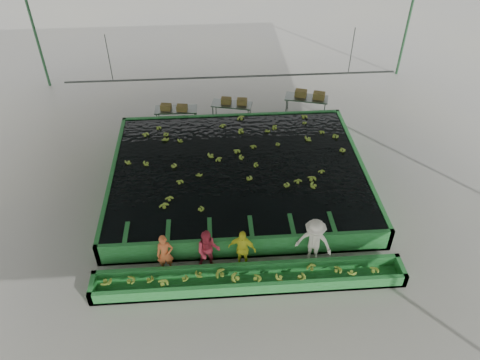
{
  "coord_description": "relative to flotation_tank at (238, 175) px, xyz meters",
  "views": [
    {
      "loc": [
        -0.99,
        -13.13,
        12.11
      ],
      "look_at": [
        0.0,
        0.5,
        1.0
      ],
      "focal_mm": 35.0,
      "sensor_mm": 36.0,
      "label": 1
    }
  ],
  "objects": [
    {
      "name": "cableway_rail",
      "position": [
        0.0,
        3.5,
        2.55
      ],
      "size": [
        0.08,
        0.08,
        14.0
      ],
      "primitive_type": "cylinder",
      "color": "#59605B",
      "rests_on": "shed_roof"
    },
    {
      "name": "worker_b",
      "position": [
        -1.28,
        -4.3,
        0.36
      ],
      "size": [
        0.8,
        0.63,
        1.61
      ],
      "primitive_type": "imported",
      "rotation": [
        0.0,
        0.0,
        -0.02
      ],
      "color": "#C93145",
      "rests_on": "ground"
    },
    {
      "name": "rail_hanger_right",
      "position": [
        5.0,
        3.5,
        3.55
      ],
      "size": [
        0.04,
        0.04,
        2.0
      ],
      "primitive_type": "cylinder",
      "color": "#59605B",
      "rests_on": "shed_roof"
    },
    {
      "name": "rail_hanger_left",
      "position": [
        -5.0,
        3.5,
        3.55
      ],
      "size": [
        0.04,
        0.04,
        2.0
      ],
      "primitive_type": "cylinder",
      "color": "#59605B",
      "rests_on": "shed_roof"
    },
    {
      "name": "packing_table_left",
      "position": [
        -2.6,
        4.62,
        -0.0
      ],
      "size": [
        1.98,
        0.83,
        0.89
      ],
      "primitive_type": null,
      "rotation": [
        0.0,
        0.0,
        -0.02
      ],
      "color": "#59605B",
      "rests_on": "ground"
    },
    {
      "name": "packing_table_right",
      "position": [
        3.69,
        5.19,
        0.02
      ],
      "size": [
        2.2,
        1.34,
        0.93
      ],
      "primitive_type": null,
      "rotation": [
        0.0,
        0.0,
        -0.27
      ],
      "color": "#59605B",
      "rests_on": "ground"
    },
    {
      "name": "box_stack_left",
      "position": [
        -2.68,
        4.53,
        0.45
      ],
      "size": [
        1.28,
        0.55,
        0.27
      ],
      "primitive_type": null,
      "rotation": [
        0.0,
        0.0,
        -0.17
      ],
      "color": "brown",
      "rests_on": "packing_table_left"
    },
    {
      "name": "ground",
      "position": [
        0.0,
        -1.5,
        -0.45
      ],
      "size": [
        80.0,
        80.0,
        0.0
      ],
      "primitive_type": "plane",
      "color": "gray",
      "rests_on": "ground"
    },
    {
      "name": "flotation_tank",
      "position": [
        0.0,
        0.0,
        0.0
      ],
      "size": [
        10.0,
        8.0,
        0.9
      ],
      "primitive_type": null,
      "color": "#277D33",
      "rests_on": "ground"
    },
    {
      "name": "sorting_trough",
      "position": [
        0.0,
        -5.1,
        -0.2
      ],
      "size": [
        10.0,
        1.0,
        0.5
      ],
      "primitive_type": null,
      "color": "#277D33",
      "rests_on": "ground"
    },
    {
      "name": "worker_d",
      "position": [
        2.18,
        -4.3,
        0.48
      ],
      "size": [
        1.37,
        1.1,
        1.86
      ],
      "primitive_type": "imported",
      "rotation": [
        0.0,
        0.0,
        -0.4
      ],
      "color": "white",
      "rests_on": "ground"
    },
    {
      "name": "box_stack_right",
      "position": [
        3.84,
        5.2,
        0.49
      ],
      "size": [
        1.48,
        0.84,
        0.31
      ],
      "primitive_type": null,
      "rotation": [
        0.0,
        0.0,
        -0.33
      ],
      "color": "brown",
      "rests_on": "packing_table_right"
    },
    {
      "name": "floating_bananas",
      "position": [
        0.0,
        0.8,
        0.4
      ],
      "size": [
        8.87,
        6.05,
        0.12
      ],
      "primitive_type": null,
      "color": "#90B433",
      "rests_on": "tank_water"
    },
    {
      "name": "trough_bananas",
      "position": [
        0.0,
        -5.1,
        -0.05
      ],
      "size": [
        8.99,
        0.6,
        0.12
      ],
      "primitive_type": null,
      "color": "#90B433",
      "rests_on": "sorting_trough"
    },
    {
      "name": "tank_water",
      "position": [
        0.0,
        -0.0,
        0.4
      ],
      "size": [
        9.7,
        7.7,
        0.0
      ],
      "primitive_type": "cube",
      "color": "black",
      "rests_on": "flotation_tank"
    },
    {
      "name": "box_stack_mid",
      "position": [
        0.15,
        4.98,
        0.42
      ],
      "size": [
        1.27,
        0.56,
        0.26
      ],
      "primitive_type": null,
      "rotation": [
        0.0,
        0.0,
        -0.18
      ],
      "color": "brown",
      "rests_on": "packing_table_mid"
    },
    {
      "name": "packing_table_mid",
      "position": [
        0.03,
        4.95,
        -0.02
      ],
      "size": [
        2.03,
        1.2,
        0.87
      ],
      "primitive_type": null,
      "rotation": [
        0.0,
        0.0,
        -0.25
      ],
      "color": "#59605B",
      "rests_on": "ground"
    },
    {
      "name": "worker_c",
      "position": [
        -0.18,
        -4.3,
        0.34
      ],
      "size": [
        1.0,
        0.63,
        1.57
      ],
      "primitive_type": "imported",
      "rotation": [
        0.0,
        0.0,
        -0.29
      ],
      "color": "#F7F92D",
      "rests_on": "ground"
    },
    {
      "name": "shed_posts",
      "position": [
        0.0,
        -1.5,
        2.05
      ],
      "size": [
        20.0,
        22.0,
        5.0
      ],
      "primitive_type": null,
      "color": "#2E6239",
      "rests_on": "ground"
    },
    {
      "name": "shed_roof",
      "position": [
        0.0,
        -1.5,
        4.55
      ],
      "size": [
        20.0,
        22.0,
        0.04
      ],
      "primitive_type": "cube",
      "color": "#97989E",
      "rests_on": "shed_posts"
    },
    {
      "name": "worker_a",
      "position": [
        -2.66,
        -4.3,
        0.3
      ],
      "size": [
        0.58,
        0.42,
        1.51
      ],
      "primitive_type": "imported",
      "rotation": [
        0.0,
        0.0,
        0.1
      ],
      "color": "orange",
      "rests_on": "ground"
    }
  ]
}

